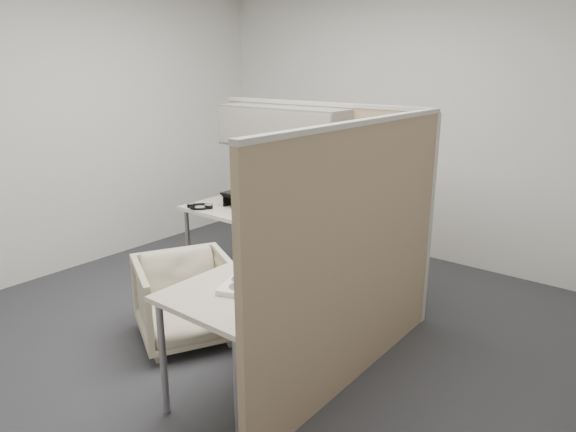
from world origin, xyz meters
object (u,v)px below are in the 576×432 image
Objects in this scene: desk at (280,242)px; office_chair at (186,295)px; keyboard at (297,229)px; monitor_left at (326,186)px.

desk reaches higher than office_chair.
keyboard is at bearing 84.97° from desk.
monitor_left is (0.45, 1.09, 0.67)m from office_chair.
desk is at bearing -101.25° from monitor_left.
office_chair is at bearing -108.38° from keyboard.
office_chair is 1.44× the size of monitor_left.
monitor_left is at bearing 5.09° from office_chair.
desk is 0.77m from office_chair.
desk is 2.98× the size of office_chair.
monitor_left is (0.02, 0.54, 0.32)m from desk.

